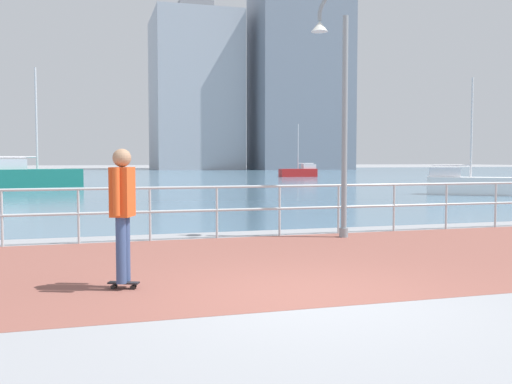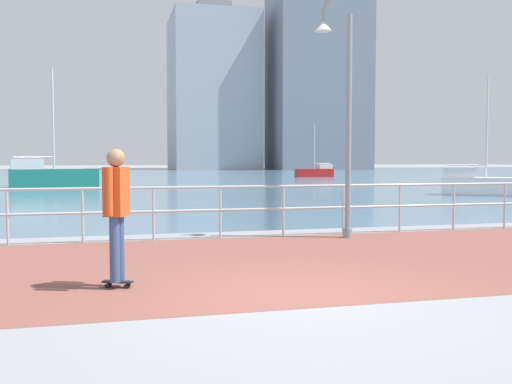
% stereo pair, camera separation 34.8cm
% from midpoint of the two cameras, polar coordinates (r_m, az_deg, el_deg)
% --- Properties ---
extents(ground, '(220.00, 220.00, 0.00)m').
position_cam_midpoint_polar(ground, '(46.52, -11.18, 1.22)').
color(ground, gray).
extents(brick_paving, '(28.00, 5.84, 0.01)m').
position_cam_midpoint_polar(brick_paving, '(9.28, 0.77, -7.08)').
color(brick_paving, brown).
rests_on(brick_paving, ground).
extents(harbor_water, '(180.00, 88.00, 0.00)m').
position_cam_midpoint_polar(harbor_water, '(56.81, -11.70, 1.59)').
color(harbor_water, slate).
rests_on(harbor_water, ground).
extents(waterfront_railing, '(25.25, 0.06, 1.12)m').
position_cam_midpoint_polar(waterfront_railing, '(12.01, -2.80, -1.01)').
color(waterfront_railing, '#B2BCC1').
rests_on(waterfront_railing, ground).
extents(lamppost, '(0.77, 0.50, 5.29)m').
position_cam_midpoint_polar(lamppost, '(12.27, 9.36, 9.12)').
color(lamppost, gray).
rests_on(lamppost, ground).
extents(skateboarder, '(0.41, 0.54, 1.81)m').
position_cam_midpoint_polar(skateboarder, '(7.51, -12.59, -1.21)').
color(skateboarder, black).
rests_on(skateboarder, ground).
extents(sailboat_red, '(3.93, 3.07, 5.45)m').
position_cam_midpoint_polar(sailboat_red, '(28.23, 22.16, 0.74)').
color(sailboat_red, white).
rests_on(sailboat_red, ground).
extents(sailboat_white, '(3.52, 1.09, 4.94)m').
position_cam_midpoint_polar(sailboat_white, '(53.37, 6.20, 2.03)').
color(sailboat_white, '#B21E1E').
rests_on(sailboat_white, ground).
extents(sailboat_blue, '(5.23, 2.50, 7.05)m').
position_cam_midpoint_polar(sailboat_blue, '(36.05, -19.69, 1.55)').
color(sailboat_blue, '#197266').
rests_on(sailboat_blue, ground).
extents(tower_brick, '(13.43, 14.91, 26.63)m').
position_cam_midpoint_polar(tower_brick, '(93.98, -4.30, 9.94)').
color(tower_brick, '#A3A8B2').
rests_on(tower_brick, ground).
extents(tower_glass, '(14.95, 10.58, 29.73)m').
position_cam_midpoint_polar(tower_glass, '(92.92, 6.37, 10.97)').
color(tower_glass, slate).
rests_on(tower_glass, ground).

